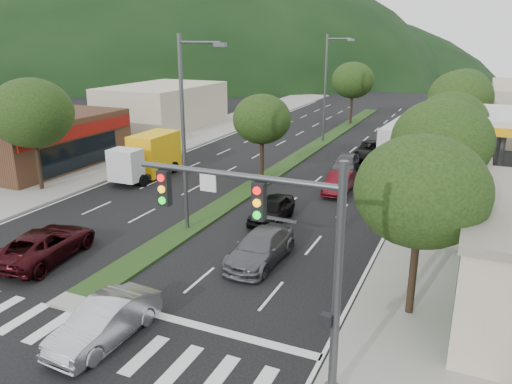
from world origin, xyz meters
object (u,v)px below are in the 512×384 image
at_px(tree_l_a, 32,113).
at_px(car_queue_b, 261,248).
at_px(car_queue_d, 372,151).
at_px(motorhome, 410,144).
at_px(suv_maroon, 46,244).
at_px(box_truck, 149,157).
at_px(tree_r_e, 465,89).
at_px(tree_r_a, 421,191).
at_px(tree_r_b, 441,141).
at_px(streetlight_near, 186,126).
at_px(streetlight_mid, 327,83).
at_px(car_queue_e, 346,163).
at_px(car_queue_a, 272,209).
at_px(car_queue_c, 339,182).
at_px(tree_med_near, 262,119).
at_px(traffic_signal, 282,240).
at_px(car_queue_f, 413,134).
at_px(tree_r_d, 460,97).
at_px(sedan_silver, 105,321).
at_px(tree_r_c, 451,122).
at_px(tree_med_far, 353,80).

height_order(tree_l_a, car_queue_b, tree_l_a).
bearing_deg(car_queue_d, motorhome, -33.14).
distance_m(suv_maroon, box_truck, 14.27).
bearing_deg(tree_r_e, tree_r_a, -90.00).
xyz_separation_m(tree_r_b, streetlight_near, (-11.79, -4.00, 0.55)).
distance_m(streetlight_mid, car_queue_e, 12.28).
height_order(streetlight_near, car_queue_a, streetlight_near).
bearing_deg(streetlight_mid, car_queue_c, -70.34).
distance_m(tree_med_near, car_queue_c, 6.80).
distance_m(traffic_signal, box_truck, 24.56).
xyz_separation_m(tree_r_a, car_queue_f, (-4.13, 32.93, -4.17)).
distance_m(tree_r_e, car_queue_f, 6.67).
distance_m(tree_r_b, car_queue_d, 17.44).
height_order(tree_r_d, car_queue_e, tree_r_d).
bearing_deg(car_queue_c, car_queue_d, 87.28).
xyz_separation_m(tree_r_e, car_queue_f, (-4.13, -3.07, -4.24)).
distance_m(tree_med_near, suv_maroon, 16.73).
distance_m(car_queue_e, box_truck, 14.57).
bearing_deg(tree_l_a, car_queue_d, 44.09).
distance_m(tree_r_d, car_queue_e, 11.15).
bearing_deg(tree_r_e, sedan_silver, -102.41).
height_order(streetlight_mid, car_queue_e, streetlight_mid).
distance_m(tree_r_a, tree_r_c, 16.00).
height_order(tree_med_far, car_queue_e, tree_med_far).
distance_m(tree_r_e, streetlight_near, 34.11).
height_order(tree_l_a, car_queue_a, tree_l_a).
xyz_separation_m(tree_med_far, car_queue_b, (5.16, -38.05, -4.31)).
bearing_deg(sedan_silver, tree_r_c, 70.24).
height_order(tree_r_c, motorhome, tree_r_c).
bearing_deg(tree_r_c, tree_med_far, 116.57).
bearing_deg(car_queue_b, streetlight_near, 159.14).
xyz_separation_m(tree_r_c, box_truck, (-20.00, -4.14, -3.30)).
bearing_deg(streetlight_near, sedan_silver, -75.19).
distance_m(streetlight_mid, car_queue_d, 9.08).
distance_m(tree_r_c, car_queue_c, 7.87).
relative_size(tree_r_a, car_queue_e, 1.55).
distance_m(suv_maroon, car_queue_e, 22.35).
bearing_deg(tree_r_b, tree_r_c, 90.00).
height_order(suv_maroon, car_queue_b, suv_maroon).
bearing_deg(streetlight_near, car_queue_c, 60.66).
bearing_deg(tree_r_c, streetlight_mid, 132.22).
distance_m(tree_l_a, car_queue_e, 21.95).
xyz_separation_m(tree_l_a, sedan_silver, (15.30, -11.82, -4.46)).
bearing_deg(car_queue_b, tree_r_e, 80.24).
xyz_separation_m(car_queue_a, car_queue_b, (1.50, -5.00, -0.00)).
bearing_deg(tree_med_far, motorhome, -63.71).
bearing_deg(car_queue_e, streetlight_near, -112.82).
xyz_separation_m(tree_r_a, sedan_silver, (-9.20, -5.82, -4.10)).
bearing_deg(motorhome, sedan_silver, -98.89).
bearing_deg(tree_l_a, motorhome, 36.29).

